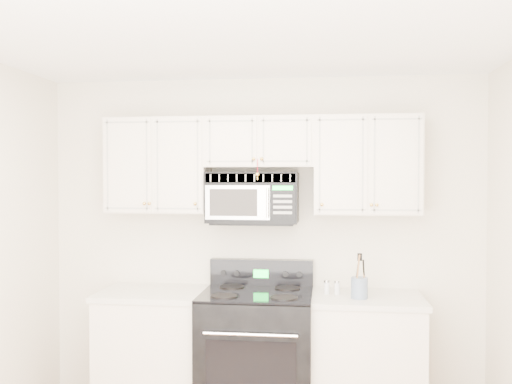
# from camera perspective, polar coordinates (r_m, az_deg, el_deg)

# --- Properties ---
(room) EXTENTS (3.51, 3.51, 2.61)m
(room) POSITION_cam_1_polar(r_m,az_deg,el_deg) (2.93, -3.16, -8.43)
(room) COLOR brown
(room) RESTS_ON ground
(base_cabinet_left) EXTENTS (0.86, 0.65, 0.92)m
(base_cabinet_left) POSITION_cam_1_polar(r_m,az_deg,el_deg) (4.69, -9.91, -15.61)
(base_cabinet_left) COLOR beige
(base_cabinet_left) RESTS_ON ground
(base_cabinet_right) EXTENTS (0.86, 0.65, 0.92)m
(base_cabinet_right) POSITION_cam_1_polar(r_m,az_deg,el_deg) (4.51, 10.80, -16.32)
(base_cabinet_right) COLOR beige
(base_cabinet_right) RESTS_ON ground
(range) EXTENTS (0.83, 0.75, 1.14)m
(range) POSITION_cam_1_polar(r_m,az_deg,el_deg) (4.48, 0.09, -15.65)
(range) COLOR black
(range) RESTS_ON ground
(upper_cabinets) EXTENTS (2.44, 0.37, 0.75)m
(upper_cabinets) POSITION_cam_1_polar(r_m,az_deg,el_deg) (4.46, 0.45, 3.17)
(upper_cabinets) COLOR beige
(upper_cabinets) RESTS_ON ground
(microwave) EXTENTS (0.70, 0.40, 0.39)m
(microwave) POSITION_cam_1_polar(r_m,az_deg,el_deg) (4.45, -0.32, -0.54)
(microwave) COLOR black
(microwave) RESTS_ON ground
(utensil_crock) EXTENTS (0.12, 0.12, 0.32)m
(utensil_crock) POSITION_cam_1_polar(r_m,az_deg,el_deg) (4.27, 10.31, -9.34)
(utensil_crock) COLOR slate
(utensil_crock) RESTS_ON base_cabinet_right
(shaker_salt) EXTENTS (0.04, 0.04, 0.10)m
(shaker_salt) POSITION_cam_1_polar(r_m,az_deg,el_deg) (4.39, 8.12, -9.42)
(shaker_salt) COLOR silver
(shaker_salt) RESTS_ON base_cabinet_right
(shaker_pepper) EXTENTS (0.04, 0.04, 0.10)m
(shaker_pepper) POSITION_cam_1_polar(r_m,az_deg,el_deg) (4.40, 7.09, -9.40)
(shaker_pepper) COLOR silver
(shaker_pepper) RESTS_ON base_cabinet_right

